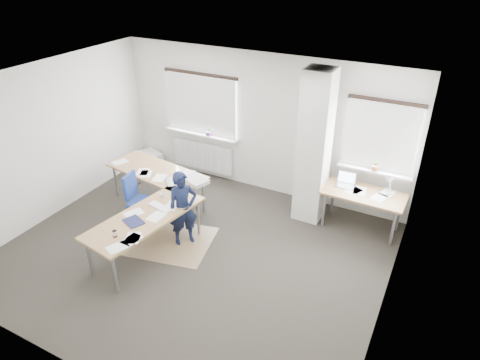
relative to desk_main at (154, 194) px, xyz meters
The scene contains 8 objects.
ground 1.26m from the desk_main, 18.65° to the right, with size 6.00×6.00×0.00m, color #292521.
room_shell 1.59m from the desk_main, ahead, with size 6.04×5.04×2.82m.
floor_mat 0.87m from the desk_main, 27.41° to the right, with size 1.37×1.16×0.01m, color olive.
white_crate 2.56m from the desk_main, 130.29° to the left, with size 0.53×0.37×0.32m, color white.
desk_main is the anchor object (origin of this frame).
desk_side 3.65m from the desk_main, 26.86° to the left, with size 1.42×0.73×1.22m.
task_chair 0.53m from the desk_main, behind, with size 0.53×0.52×0.96m.
person 0.71m from the desk_main, 10.80° to the right, with size 0.49×0.32×1.33m, color black.
Camera 1 is at (3.27, -4.63, 4.50)m, focal length 32.00 mm.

